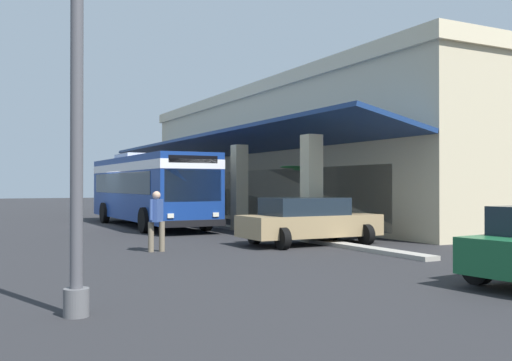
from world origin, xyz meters
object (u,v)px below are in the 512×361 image
transit_bus (148,185)px  pedestrian (156,218)px  lot_light_pole (77,59)px  potted_palm (304,219)px  parked_sedan_tan (308,221)px

transit_bus → pedestrian: size_ratio=6.64×
transit_bus → lot_light_pole: lot_light_pole is taller
potted_palm → pedestrian: bearing=-67.7°
parked_sedan_tan → potted_palm: (-2.96, 1.68, -0.17)m
transit_bus → parked_sedan_tan: transit_bus is taller
parked_sedan_tan → lot_light_pole: 11.15m
potted_palm → lot_light_pole: lot_light_pole is taller
transit_bus → parked_sedan_tan: bearing=11.3°
pedestrian → lot_light_pole: lot_light_pole is taller
pedestrian → potted_palm: bearing=112.3°
potted_palm → lot_light_pole: bearing=-45.3°
transit_bus → lot_light_pole: bearing=-19.9°
transit_bus → pedestrian: transit_bus is taller
pedestrian → potted_palm: (-2.66, 6.50, -0.37)m
parked_sedan_tan → lot_light_pole: bearing=-50.2°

